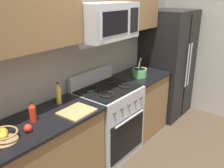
{
  "coord_description": "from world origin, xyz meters",
  "views": [
    {
      "loc": [
        -2.19,
        -1.12,
        2.04
      ],
      "look_at": [
        -0.07,
        0.56,
        1.03
      ],
      "focal_mm": 39.82,
      "sensor_mm": 36.0,
      "label": 1
    }
  ],
  "objects_px": {
    "apple_loose": "(28,128)",
    "prep_bowl": "(142,70)",
    "fruit_basket": "(3,135)",
    "bottle_hot_sauce": "(33,112)",
    "range_oven": "(108,121)",
    "microwave": "(106,21)",
    "refrigerator": "(167,64)",
    "cutting_board": "(77,112)",
    "utensil_crock": "(139,72)",
    "bottle_oil": "(58,94)"
  },
  "relations": [
    {
      "from": "apple_loose",
      "to": "prep_bowl",
      "type": "height_order",
      "value": "apple_loose"
    },
    {
      "from": "fruit_basket",
      "to": "bottle_hot_sauce",
      "type": "distance_m",
      "value": 0.36
    },
    {
      "from": "range_oven",
      "to": "microwave",
      "type": "xyz_separation_m",
      "value": [
        -0.0,
        0.03,
        1.25
      ]
    },
    {
      "from": "range_oven",
      "to": "fruit_basket",
      "type": "xyz_separation_m",
      "value": [
        -1.39,
        -0.05,
        0.49
      ]
    },
    {
      "from": "prep_bowl",
      "to": "refrigerator",
      "type": "bearing_deg",
      "value": -5.65
    },
    {
      "from": "cutting_board",
      "to": "bottle_hot_sauce",
      "type": "height_order",
      "value": "bottle_hot_sauce"
    },
    {
      "from": "fruit_basket",
      "to": "cutting_board",
      "type": "height_order",
      "value": "fruit_basket"
    },
    {
      "from": "microwave",
      "to": "utensil_crock",
      "type": "height_order",
      "value": "microwave"
    },
    {
      "from": "microwave",
      "to": "apple_loose",
      "type": "xyz_separation_m",
      "value": [
        -1.18,
        -0.11,
        -0.78
      ]
    },
    {
      "from": "utensil_crock",
      "to": "bottle_hot_sauce",
      "type": "distance_m",
      "value": 1.69
    },
    {
      "from": "bottle_oil",
      "to": "cutting_board",
      "type": "bearing_deg",
      "value": -95.17
    },
    {
      "from": "range_oven",
      "to": "microwave",
      "type": "relative_size",
      "value": 1.41
    },
    {
      "from": "cutting_board",
      "to": "microwave",
      "type": "bearing_deg",
      "value": 14.68
    },
    {
      "from": "cutting_board",
      "to": "prep_bowl",
      "type": "xyz_separation_m",
      "value": [
        1.55,
        0.2,
        0.02
      ]
    },
    {
      "from": "apple_loose",
      "to": "bottle_oil",
      "type": "bearing_deg",
      "value": 23.71
    },
    {
      "from": "prep_bowl",
      "to": "microwave",
      "type": "bearing_deg",
      "value": -178.44
    },
    {
      "from": "fruit_basket",
      "to": "prep_bowl",
      "type": "distance_m",
      "value": 2.27
    },
    {
      "from": "microwave",
      "to": "bottle_oil",
      "type": "height_order",
      "value": "microwave"
    },
    {
      "from": "microwave",
      "to": "prep_bowl",
      "type": "height_order",
      "value": "microwave"
    },
    {
      "from": "fruit_basket",
      "to": "bottle_oil",
      "type": "xyz_separation_m",
      "value": [
        0.74,
        0.2,
        0.06
      ]
    },
    {
      "from": "range_oven",
      "to": "cutting_board",
      "type": "height_order",
      "value": "range_oven"
    },
    {
      "from": "refrigerator",
      "to": "utensil_crock",
      "type": "relative_size",
      "value": 6.63
    },
    {
      "from": "fruit_basket",
      "to": "apple_loose",
      "type": "relative_size",
      "value": 3.11
    },
    {
      "from": "microwave",
      "to": "fruit_basket",
      "type": "distance_m",
      "value": 1.59
    },
    {
      "from": "cutting_board",
      "to": "apple_loose",
      "type": "bearing_deg",
      "value": 173.26
    },
    {
      "from": "utensil_crock",
      "to": "apple_loose",
      "type": "bearing_deg",
      "value": -178.62
    },
    {
      "from": "microwave",
      "to": "prep_bowl",
      "type": "bearing_deg",
      "value": 1.56
    },
    {
      "from": "bottle_oil",
      "to": "prep_bowl",
      "type": "bearing_deg",
      "value": -3.73
    },
    {
      "from": "bottle_oil",
      "to": "microwave",
      "type": "bearing_deg",
      "value": -10.85
    },
    {
      "from": "cutting_board",
      "to": "refrigerator",
      "type": "bearing_deg",
      "value": 3.38
    },
    {
      "from": "range_oven",
      "to": "bottle_oil",
      "type": "distance_m",
      "value": 0.86
    },
    {
      "from": "range_oven",
      "to": "prep_bowl",
      "type": "distance_m",
      "value": 1.0
    },
    {
      "from": "bottle_oil",
      "to": "fruit_basket",
      "type": "bearing_deg",
      "value": -165.09
    },
    {
      "from": "bottle_hot_sauce",
      "to": "cutting_board",
      "type": "bearing_deg",
      "value": -26.26
    },
    {
      "from": "microwave",
      "to": "bottle_hot_sauce",
      "type": "height_order",
      "value": "microwave"
    },
    {
      "from": "utensil_crock",
      "to": "apple_loose",
      "type": "distance_m",
      "value": 1.83
    },
    {
      "from": "range_oven",
      "to": "microwave",
      "type": "height_order",
      "value": "microwave"
    },
    {
      "from": "refrigerator",
      "to": "apple_loose",
      "type": "xyz_separation_m",
      "value": [
        -2.75,
        -0.07,
        0.06
      ]
    },
    {
      "from": "range_oven",
      "to": "bottle_hot_sauce",
      "type": "bearing_deg",
      "value": 178.03
    },
    {
      "from": "fruit_basket",
      "to": "bottle_oil",
      "type": "height_order",
      "value": "bottle_oil"
    },
    {
      "from": "microwave",
      "to": "utensil_crock",
      "type": "xyz_separation_m",
      "value": [
        0.65,
        -0.07,
        -0.75
      ]
    },
    {
      "from": "refrigerator",
      "to": "bottle_hot_sauce",
      "type": "height_order",
      "value": "refrigerator"
    },
    {
      "from": "utensil_crock",
      "to": "prep_bowl",
      "type": "bearing_deg",
      "value": 22.17
    },
    {
      "from": "refrigerator",
      "to": "fruit_basket",
      "type": "distance_m",
      "value": 2.95
    },
    {
      "from": "cutting_board",
      "to": "bottle_oil",
      "type": "xyz_separation_m",
      "value": [
        0.03,
        0.3,
        0.1
      ]
    },
    {
      "from": "refrigerator",
      "to": "fruit_basket",
      "type": "xyz_separation_m",
      "value": [
        -2.95,
        -0.03,
        0.08
      ]
    },
    {
      "from": "microwave",
      "to": "cutting_board",
      "type": "xyz_separation_m",
      "value": [
        -0.67,
        -0.18,
        -0.81
      ]
    },
    {
      "from": "bottle_hot_sauce",
      "to": "prep_bowl",
      "type": "bearing_deg",
      "value": 0.43
    },
    {
      "from": "utensil_crock",
      "to": "prep_bowl",
      "type": "height_order",
      "value": "utensil_crock"
    },
    {
      "from": "fruit_basket",
      "to": "microwave",
      "type": "bearing_deg",
      "value": 3.09
    }
  ]
}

